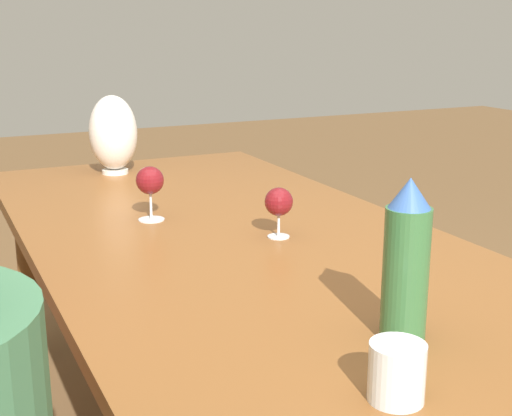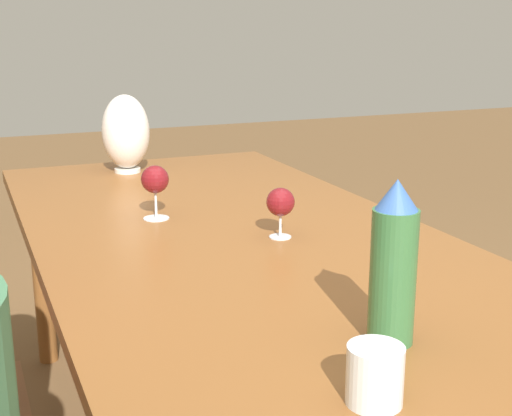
% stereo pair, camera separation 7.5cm
% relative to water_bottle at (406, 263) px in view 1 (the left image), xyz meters
% --- Properties ---
extents(dining_table, '(2.85, 1.00, 0.73)m').
position_rel_water_bottle_xyz_m(dining_table, '(0.33, 0.01, -0.20)').
color(dining_table, brown).
rests_on(dining_table, ground_plane).
extents(water_bottle, '(0.08, 0.08, 0.28)m').
position_rel_water_bottle_xyz_m(water_bottle, '(0.00, 0.00, 0.00)').
color(water_bottle, '#336638').
rests_on(water_bottle, dining_table).
extents(water_tumbler, '(0.08, 0.08, 0.09)m').
position_rel_water_bottle_xyz_m(water_tumbler, '(-0.16, 0.13, -0.09)').
color(water_tumbler, silver).
rests_on(water_tumbler, dining_table).
extents(vase, '(0.17, 0.17, 0.28)m').
position_rel_water_bottle_xyz_m(vase, '(1.55, 0.10, 0.01)').
color(vase, silver).
rests_on(vase, dining_table).
extents(wine_glass_2, '(0.07, 0.07, 0.13)m').
position_rel_water_bottle_xyz_m(wine_glass_2, '(0.62, -0.08, -0.05)').
color(wine_glass_2, silver).
rests_on(wine_glass_2, dining_table).
extents(wine_glass_3, '(0.08, 0.08, 0.15)m').
position_rel_water_bottle_xyz_m(wine_glass_3, '(0.91, 0.16, -0.03)').
color(wine_glass_3, silver).
rests_on(wine_glass_3, dining_table).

